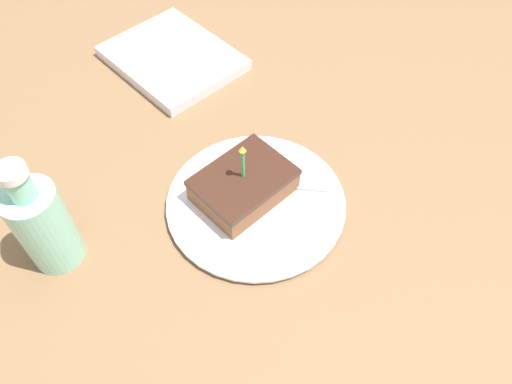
# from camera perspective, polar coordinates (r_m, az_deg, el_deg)

# --- Properties ---
(ground_plane) EXTENTS (2.40, 2.40, 0.04)m
(ground_plane) POSITION_cam_1_polar(r_m,az_deg,el_deg) (0.74, -1.23, -4.13)
(ground_plane) COLOR brown
(ground_plane) RESTS_ON ground
(plate) EXTENTS (0.26, 0.26, 0.01)m
(plate) POSITION_cam_1_polar(r_m,az_deg,el_deg) (0.73, 0.00, -1.23)
(plate) COLOR silver
(plate) RESTS_ON ground_plane
(cake_slice) EXTENTS (0.10, 0.13, 0.10)m
(cake_slice) POSITION_cam_1_polar(r_m,az_deg,el_deg) (0.72, -1.43, 0.86)
(cake_slice) COLOR brown
(cake_slice) RESTS_ON plate
(fork) EXTENTS (0.15, 0.12, 0.01)m
(fork) POSITION_cam_1_polar(r_m,az_deg,el_deg) (0.74, 2.52, 1.28)
(fork) COLOR #B2B2B7
(fork) RESTS_ON plate
(bottle) EXTENTS (0.07, 0.07, 0.18)m
(bottle) POSITION_cam_1_polar(r_m,az_deg,el_deg) (0.68, -23.20, -3.38)
(bottle) COLOR #8CD1B2
(bottle) RESTS_ON ground_plane
(marble_board) EXTENTS (0.23, 0.19, 0.02)m
(marble_board) POSITION_cam_1_polar(r_m,az_deg,el_deg) (0.97, -9.53, 14.87)
(marble_board) COLOR silver
(marble_board) RESTS_ON ground_plane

